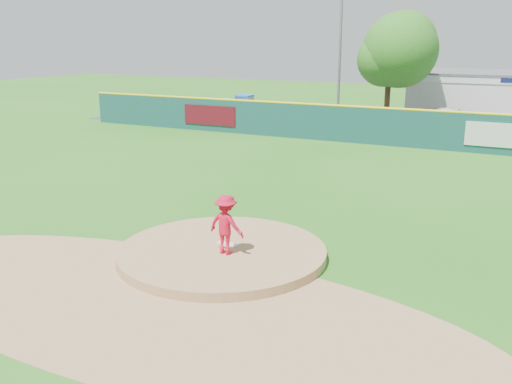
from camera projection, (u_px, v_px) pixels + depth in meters
The scene contains 12 objects.
ground at pixel (222, 257), 15.07m from camera, with size 120.00×120.00×0.00m, color #286B19.
pitchers_mound at pixel (222, 257), 15.07m from camera, with size 5.50×5.50×0.50m, color #9E774C.
pitching_rubber at pixel (228, 244), 15.26m from camera, with size 0.60×0.15×0.04m, color white.
infield_dirt_arc at pixel (154, 302), 12.48m from camera, with size 15.40×15.40×0.01m, color #9E774C.
parking_lot at pixel (423, 124), 38.36m from camera, with size 44.00×16.00×0.02m, color #38383A.
pitcher at pixel (226, 224), 14.45m from camera, with size 1.00×0.58×1.55m, color red.
van at pixel (453, 118), 36.23m from camera, with size 2.16×4.67×1.30m, color white.
fence_banners at pixel (340, 124), 31.49m from camera, with size 20.39×0.04×1.20m.
playground_slide at pixel (244, 107), 40.88m from camera, with size 1.08×3.05×1.68m.
outfield_fence at pixel (391, 126), 30.31m from camera, with size 40.00×0.14×2.07m.
deciduous_tree at pixel (390, 55), 36.31m from camera, with size 5.60×5.60×7.36m.
light_pole_left at pixel (341, 31), 39.38m from camera, with size 1.75×0.25×11.00m.
Camera 1 is at (7.13, -12.20, 5.60)m, focal length 40.00 mm.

